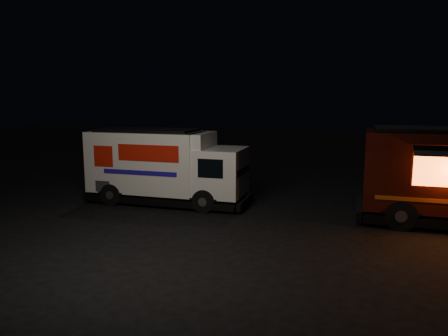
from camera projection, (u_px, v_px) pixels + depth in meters
ground at (196, 229)px, 13.45m from camera, size 80.00×80.00×0.00m
white_truck at (168, 166)px, 16.48m from camera, size 6.30×2.38×2.82m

